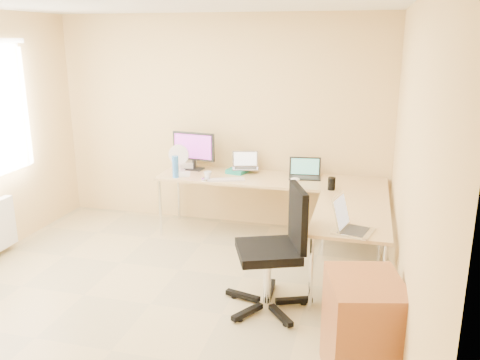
% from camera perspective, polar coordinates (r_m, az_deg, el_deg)
% --- Properties ---
extents(floor, '(4.50, 4.50, 0.00)m').
position_cam_1_polar(floor, '(4.72, -10.15, -13.73)').
color(floor, tan).
rests_on(floor, ground).
extents(wall_back, '(4.50, 0.00, 4.50)m').
position_cam_1_polar(wall_back, '(6.30, -2.25, 6.63)').
color(wall_back, '#DCBA78').
rests_on(wall_back, ground).
extents(wall_right, '(0.00, 4.50, 4.50)m').
position_cam_1_polar(wall_right, '(3.85, 18.57, -0.19)').
color(wall_right, '#DCBA78').
rests_on(wall_right, ground).
extents(desk_main, '(2.65, 0.70, 0.73)m').
position_cam_1_polar(desk_main, '(5.98, 3.43, -3.14)').
color(desk_main, tan).
rests_on(desk_main, ground).
extents(desk_return, '(0.70, 1.30, 0.73)m').
position_cam_1_polar(desk_return, '(4.95, 12.37, -7.65)').
color(desk_return, tan).
rests_on(desk_return, ground).
extents(monitor, '(0.57, 0.25, 0.47)m').
position_cam_1_polar(monitor, '(6.21, -5.28, 3.31)').
color(monitor, black).
rests_on(monitor, desk_main).
extents(book_stack, '(0.27, 0.33, 0.05)m').
position_cam_1_polar(book_stack, '(6.11, -0.20, 1.13)').
color(book_stack, '#178170').
rests_on(book_stack, desk_main).
extents(laptop_center, '(0.37, 0.31, 0.20)m').
position_cam_1_polar(laptop_center, '(6.06, 0.62, 2.21)').
color(laptop_center, '#9492A6').
rests_on(laptop_center, desk_main).
extents(laptop_black, '(0.40, 0.31, 0.23)m').
position_cam_1_polar(laptop_black, '(5.88, 7.40, 1.31)').
color(laptop_black, black).
rests_on(laptop_black, desk_main).
extents(keyboard, '(0.43, 0.26, 0.02)m').
position_cam_1_polar(keyboard, '(5.76, -1.55, 0.04)').
color(keyboard, beige).
rests_on(keyboard, desk_main).
extents(mouse, '(0.12, 0.09, 0.04)m').
position_cam_1_polar(mouse, '(5.78, 6.29, 0.10)').
color(mouse, white).
rests_on(mouse, desk_main).
extents(mug, '(0.09, 0.09, 0.09)m').
position_cam_1_polar(mug, '(5.83, -3.70, 0.56)').
color(mug, silver).
rests_on(mug, desk_main).
extents(cd_stack, '(0.13, 0.13, 0.03)m').
position_cam_1_polar(cd_stack, '(5.77, -3.92, 0.06)').
color(cd_stack, silver).
rests_on(cd_stack, desk_main).
extents(water_bottle, '(0.08, 0.08, 0.26)m').
position_cam_1_polar(water_bottle, '(5.90, -7.35, 1.51)').
color(water_bottle, '#3373C7').
rests_on(water_bottle, desk_main).
extents(papers, '(0.26, 0.32, 0.01)m').
position_cam_1_polar(papers, '(6.05, -6.59, 0.66)').
color(papers, silver).
rests_on(papers, desk_main).
extents(white_box, '(0.25, 0.19, 0.09)m').
position_cam_1_polar(white_box, '(6.34, -6.19, 1.75)').
color(white_box, silver).
rests_on(white_box, desk_main).
extents(desk_fan, '(0.28, 0.28, 0.31)m').
position_cam_1_polar(desk_fan, '(6.16, -6.80, 2.38)').
color(desk_fan, silver).
rests_on(desk_fan, desk_main).
extents(black_cup, '(0.08, 0.08, 0.14)m').
position_cam_1_polar(black_cup, '(5.48, 10.37, -0.41)').
color(black_cup, black).
rests_on(black_cup, desk_main).
extents(laptop_return, '(0.43, 0.37, 0.24)m').
position_cam_1_polar(laptop_return, '(4.32, 12.86, -4.28)').
color(laptop_return, silver).
rests_on(laptop_return, desk_return).
extents(office_chair, '(0.87, 0.87, 1.11)m').
position_cam_1_polar(office_chair, '(4.39, 3.17, -8.52)').
color(office_chair, black).
rests_on(office_chair, ground).
extents(cabinet, '(0.60, 0.69, 0.82)m').
position_cam_1_polar(cabinet, '(3.67, 13.76, -16.70)').
color(cabinet, brown).
rests_on(cabinet, ground).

